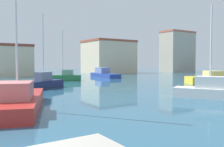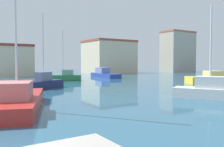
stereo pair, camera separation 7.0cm
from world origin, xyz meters
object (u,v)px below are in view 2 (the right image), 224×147
(sailboat_navy_distant_north, at_px, (44,83))
(motorboat_yellow_far_right, at_px, (218,79))
(sailboat_white_outer_mooring, at_px, (210,90))
(sailboat_green_mid_harbor, at_px, (64,77))
(motorboat_blue_center_channel, at_px, (104,74))
(sailboat_red_inner_mooring, at_px, (16,100))

(sailboat_navy_distant_north, xyz_separation_m, motorboat_yellow_far_right, (20.84, -6.47, -0.09))
(sailboat_navy_distant_north, distance_m, sailboat_white_outer_mooring, 16.24)
(sailboat_green_mid_harbor, height_order, motorboat_blue_center_channel, sailboat_green_mid_harbor)
(sailboat_green_mid_harbor, relative_size, sailboat_red_inner_mooring, 0.72)
(motorboat_yellow_far_right, xyz_separation_m, motorboat_blue_center_channel, (-5.29, 19.86, 0.06))
(sailboat_navy_distant_north, height_order, sailboat_green_mid_harbor, sailboat_navy_distant_north)
(sailboat_navy_distant_north, relative_size, sailboat_white_outer_mooring, 1.11)
(motorboat_yellow_far_right, bearing_deg, sailboat_white_outer_mooring, -149.17)
(sailboat_green_mid_harbor, bearing_deg, sailboat_red_inner_mooring, -118.75)
(motorboat_yellow_far_right, bearing_deg, sailboat_green_mid_harbor, 134.46)
(motorboat_yellow_far_right, distance_m, sailboat_red_inner_mooring, 25.93)
(sailboat_navy_distant_north, bearing_deg, sailboat_white_outer_mooring, -57.70)
(sailboat_navy_distant_north, xyz_separation_m, motorboat_blue_center_channel, (15.55, 13.39, -0.03))
(sailboat_red_inner_mooring, height_order, motorboat_blue_center_channel, sailboat_red_inner_mooring)
(sailboat_green_mid_harbor, xyz_separation_m, motorboat_blue_center_channel, (9.78, 4.51, 0.00))
(motorboat_yellow_far_right, relative_size, motorboat_blue_center_channel, 0.97)
(sailboat_red_inner_mooring, distance_m, motorboat_blue_center_channel, 31.28)
(sailboat_green_mid_harbor, distance_m, sailboat_red_inner_mooring, 21.97)
(motorboat_yellow_far_right, bearing_deg, sailboat_red_inner_mooring, -171.35)
(motorboat_yellow_far_right, height_order, sailboat_red_inner_mooring, sailboat_red_inner_mooring)
(sailboat_white_outer_mooring, bearing_deg, sailboat_red_inner_mooring, 166.01)
(sailboat_red_inner_mooring, bearing_deg, motorboat_blue_center_channel, 49.43)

